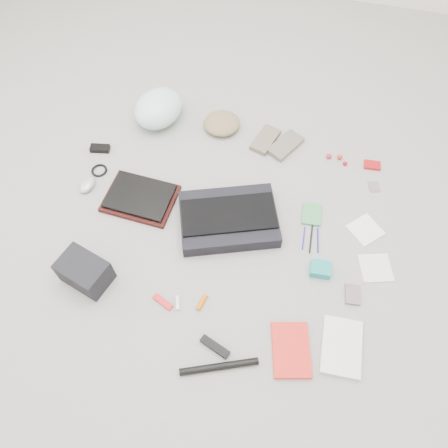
% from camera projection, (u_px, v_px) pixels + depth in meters
% --- Properties ---
extents(ground_plane, '(4.00, 4.00, 0.00)m').
position_uv_depth(ground_plane, '(224.00, 229.00, 2.06)').
color(ground_plane, gray).
extents(messenger_bag, '(0.53, 0.46, 0.07)m').
position_uv_depth(messenger_bag, '(229.00, 219.00, 2.04)').
color(messenger_bag, black).
rests_on(messenger_bag, ground_plane).
extents(bag_flap, '(0.47, 0.34, 0.01)m').
position_uv_depth(bag_flap, '(229.00, 214.00, 2.01)').
color(bag_flap, black).
rests_on(bag_flap, messenger_bag).
extents(laptop_sleeve, '(0.35, 0.27, 0.02)m').
position_uv_depth(laptop_sleeve, '(140.00, 199.00, 2.14)').
color(laptop_sleeve, black).
rests_on(laptop_sleeve, ground_plane).
extents(laptop, '(0.31, 0.23, 0.02)m').
position_uv_depth(laptop, '(140.00, 196.00, 2.12)').
color(laptop, black).
rests_on(laptop, laptop_sleeve).
extents(bike_helmet, '(0.32, 0.35, 0.18)m').
position_uv_depth(bike_helmet, '(158.00, 108.00, 2.35)').
color(bike_helmet, '#BFF1F1').
rests_on(bike_helmet, ground_plane).
extents(beanie, '(0.26, 0.25, 0.07)m').
position_uv_depth(beanie, '(222.00, 123.00, 2.36)').
color(beanie, '#7D6B4C').
rests_on(beanie, ground_plane).
extents(mitten_left, '(0.14, 0.21, 0.03)m').
position_uv_depth(mitten_left, '(265.00, 140.00, 2.33)').
color(mitten_left, '#706352').
rests_on(mitten_left, ground_plane).
extents(mitten_right, '(0.18, 0.22, 0.03)m').
position_uv_depth(mitten_right, '(285.00, 146.00, 2.31)').
color(mitten_right, '#685F54').
rests_on(mitten_right, ground_plane).
extents(power_brick, '(0.11, 0.06, 0.03)m').
position_uv_depth(power_brick, '(100.00, 148.00, 2.30)').
color(power_brick, black).
rests_on(power_brick, ground_plane).
extents(cable_coil, '(0.11, 0.11, 0.01)m').
position_uv_depth(cable_coil, '(99.00, 170.00, 2.23)').
color(cable_coil, black).
rests_on(cable_coil, ground_plane).
extents(mouse, '(0.08, 0.11, 0.04)m').
position_uv_depth(mouse, '(87.00, 185.00, 2.17)').
color(mouse, '#A5A5AA').
rests_on(mouse, ground_plane).
extents(camera_bag, '(0.24, 0.19, 0.13)m').
position_uv_depth(camera_bag, '(85.00, 272.00, 1.87)').
color(camera_bag, black).
rests_on(camera_bag, ground_plane).
extents(multitool, '(0.10, 0.06, 0.02)m').
position_uv_depth(multitool, '(163.00, 302.00, 1.86)').
color(multitool, red).
rests_on(multitool, ground_plane).
extents(toiletry_tube_white, '(0.04, 0.06, 0.02)m').
position_uv_depth(toiletry_tube_white, '(178.00, 303.00, 1.86)').
color(toiletry_tube_white, silver).
rests_on(toiletry_tube_white, ground_plane).
extents(toiletry_tube_orange, '(0.03, 0.07, 0.02)m').
position_uv_depth(toiletry_tube_orange, '(202.00, 302.00, 1.86)').
color(toiletry_tube_orange, '#CE5603').
rests_on(toiletry_tube_orange, ground_plane).
extents(u_lock, '(0.13, 0.07, 0.03)m').
position_uv_depth(u_lock, '(215.00, 347.00, 1.76)').
color(u_lock, black).
rests_on(u_lock, ground_plane).
extents(bike_pump, '(0.30, 0.15, 0.03)m').
position_uv_depth(bike_pump, '(219.00, 367.00, 1.72)').
color(bike_pump, black).
rests_on(bike_pump, ground_plane).
extents(book_red, '(0.20, 0.25, 0.02)m').
position_uv_depth(book_red, '(291.00, 350.00, 1.75)').
color(book_red, red).
rests_on(book_red, ground_plane).
extents(book_white, '(0.17, 0.24, 0.02)m').
position_uv_depth(book_white, '(341.00, 347.00, 1.76)').
color(book_white, silver).
rests_on(book_white, ground_plane).
extents(notepad, '(0.10, 0.13, 0.01)m').
position_uv_depth(notepad, '(312.00, 214.00, 2.09)').
color(notepad, '#39854E').
rests_on(notepad, ground_plane).
extents(pen_blue, '(0.01, 0.12, 0.01)m').
position_uv_depth(pen_blue, '(304.00, 238.00, 2.03)').
color(pen_blue, navy).
rests_on(pen_blue, ground_plane).
extents(pen_black, '(0.02, 0.15, 0.01)m').
position_uv_depth(pen_black, '(311.00, 239.00, 2.03)').
color(pen_black, black).
rests_on(pen_black, ground_plane).
extents(pen_navy, '(0.03, 0.13, 0.01)m').
position_uv_depth(pen_navy, '(318.00, 240.00, 2.02)').
color(pen_navy, navy).
rests_on(pen_navy, ground_plane).
extents(accordion_wallet, '(0.09, 0.08, 0.04)m').
position_uv_depth(accordion_wallet, '(320.00, 269.00, 1.93)').
color(accordion_wallet, teal).
rests_on(accordion_wallet, ground_plane).
extents(card_deck, '(0.07, 0.10, 0.02)m').
position_uv_depth(card_deck, '(352.00, 295.00, 1.88)').
color(card_deck, slate).
rests_on(card_deck, ground_plane).
extents(napkin_top, '(0.19, 0.19, 0.01)m').
position_uv_depth(napkin_top, '(365.00, 230.00, 2.05)').
color(napkin_top, silver).
rests_on(napkin_top, ground_plane).
extents(napkin_bottom, '(0.17, 0.17, 0.01)m').
position_uv_depth(napkin_bottom, '(376.00, 268.00, 1.95)').
color(napkin_bottom, silver).
rests_on(napkin_bottom, ground_plane).
extents(lollipop_a, '(0.03, 0.03, 0.03)m').
position_uv_depth(lollipop_a, '(329.00, 156.00, 2.27)').
color(lollipop_a, '#B5162F').
rests_on(lollipop_a, ground_plane).
extents(lollipop_b, '(0.03, 0.03, 0.03)m').
position_uv_depth(lollipop_b, '(340.00, 157.00, 2.27)').
color(lollipop_b, red).
rests_on(lollipop_b, ground_plane).
extents(lollipop_c, '(0.03, 0.03, 0.02)m').
position_uv_depth(lollipop_c, '(345.00, 163.00, 2.25)').
color(lollipop_c, '#AD0019').
rests_on(lollipop_c, ground_plane).
extents(altoids_tin, '(0.09, 0.06, 0.02)m').
position_uv_depth(altoids_tin, '(372.00, 165.00, 2.25)').
color(altoids_tin, '#A81116').
rests_on(altoids_tin, ground_plane).
extents(stamp_sheet, '(0.07, 0.08, 0.00)m').
position_uv_depth(stamp_sheet, '(374.00, 187.00, 2.18)').
color(stamp_sheet, slate).
rests_on(stamp_sheet, ground_plane).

